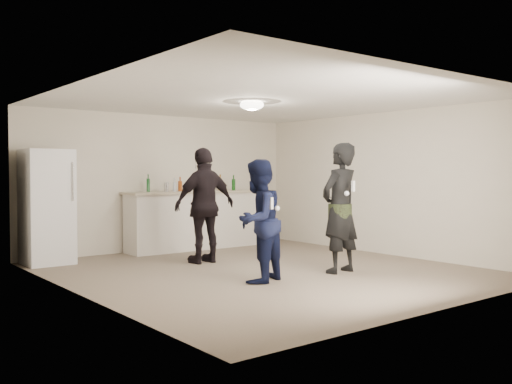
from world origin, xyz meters
TOP-DOWN VIEW (x-y plane):
  - floor at (0.00, 0.00)m, footprint 6.00×6.00m
  - ceiling at (0.00, 0.00)m, footprint 6.00×6.00m
  - wall_back at (0.00, 3.00)m, footprint 6.00×0.00m
  - wall_front at (0.00, -3.00)m, footprint 6.00×0.00m
  - wall_left at (-2.75, 0.00)m, footprint 0.00×6.00m
  - wall_right at (2.75, 0.00)m, footprint 0.00×6.00m
  - counter at (0.44, 2.67)m, footprint 2.60×0.56m
  - counter_top at (0.44, 2.67)m, footprint 2.68×0.64m
  - fridge at (-2.30, 2.60)m, footprint 0.70×0.70m
  - fridge_handle at (-2.02, 2.23)m, footprint 0.02×0.02m
  - ceiling_dome at (0.00, 0.30)m, footprint 0.36×0.36m
  - shaker at (-0.14, 2.66)m, footprint 0.08×0.08m
  - man at (-0.61, -0.62)m, footprint 0.96×0.86m
  - woman at (0.76, -0.79)m, footprint 0.73×0.52m
  - camo_shorts at (0.76, -0.79)m, footprint 0.34×0.34m
  - spectator at (-0.29, 1.15)m, footprint 1.08×0.46m
  - remote_man at (-0.61, -0.90)m, footprint 0.04×0.04m
  - nunchuk_man at (-0.49, -0.87)m, footprint 0.07×0.07m
  - remote_woman at (0.76, -1.04)m, footprint 0.04×0.04m
  - nunchuk_woman at (0.66, -1.01)m, footprint 0.07×0.07m
  - bottle_cluster at (0.53, 2.71)m, footprint 1.74×0.37m

SIDE VIEW (x-z plane):
  - floor at x=0.00m, z-range 0.00..0.00m
  - counter at x=0.44m, z-range 0.00..1.05m
  - man at x=-0.61m, z-range 0.00..1.61m
  - camo_shorts at x=0.76m, z-range 0.71..0.99m
  - fridge at x=-2.30m, z-range 0.00..1.80m
  - spectator at x=-0.29m, z-range 0.00..1.84m
  - woman at x=0.76m, z-range 0.00..1.86m
  - nunchuk_man at x=-0.49m, z-range 0.95..1.01m
  - remote_man at x=-0.61m, z-range 0.98..1.12m
  - counter_top at x=0.44m, z-range 1.05..1.09m
  - nunchuk_woman at x=0.66m, z-range 1.11..1.18m
  - shaker at x=-0.14m, z-range 1.09..1.26m
  - bottle_cluster at x=0.53m, z-range 1.08..1.32m
  - wall_back at x=0.00m, z-range -1.75..4.25m
  - wall_front at x=0.00m, z-range -1.75..4.25m
  - wall_left at x=-2.75m, z-range -1.75..4.25m
  - wall_right at x=2.75m, z-range -1.75..4.25m
  - remote_woman at x=0.76m, z-range 1.18..1.32m
  - fridge_handle at x=-2.02m, z-range 1.00..1.60m
  - ceiling_dome at x=0.00m, z-range 2.37..2.53m
  - ceiling at x=0.00m, z-range 2.50..2.50m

